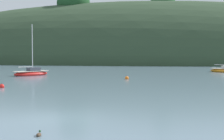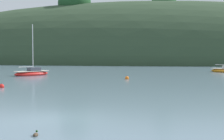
# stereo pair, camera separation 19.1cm
# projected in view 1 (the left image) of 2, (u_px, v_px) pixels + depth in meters

# --- Properties ---
(ground_plane) EXTENTS (400.00, 400.00, 0.00)m
(ground_plane) POSITION_uv_depth(u_px,v_px,m) (57.00, 117.00, 16.80)
(ground_plane) COLOR slate
(far_shoreline_hill) EXTENTS (150.00, 36.00, 35.46)m
(far_shoreline_hill) POSITION_uv_depth(u_px,v_px,m) (140.00, 63.00, 90.39)
(far_shoreline_hill) COLOR #2D422B
(far_shoreline_hill) RESTS_ON ground
(sailboat_orange_cutter) EXTENTS (4.35, 4.78, 6.85)m
(sailboat_orange_cutter) POSITION_uv_depth(u_px,v_px,m) (31.00, 73.00, 45.17)
(sailboat_orange_cutter) COLOR red
(sailboat_orange_cutter) RESTS_ON ground
(mooring_buoy_inner) EXTENTS (0.44, 0.44, 0.54)m
(mooring_buoy_inner) POSITION_uv_depth(u_px,v_px,m) (2.00, 86.00, 30.22)
(mooring_buoy_inner) COLOR red
(mooring_buoy_inner) RESTS_ON ground
(mooring_buoy_channel) EXTENTS (0.44, 0.44, 0.54)m
(mooring_buoy_channel) POSITION_uv_depth(u_px,v_px,m) (127.00, 78.00, 39.35)
(mooring_buoy_channel) COLOR orange
(mooring_buoy_channel) RESTS_ON ground
(duck_trailing) EXTENTS (0.19, 0.42, 0.24)m
(duck_trailing) POSITION_uv_depth(u_px,v_px,m) (39.00, 135.00, 13.13)
(duck_trailing) COLOR #473828
(duck_trailing) RESTS_ON ground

